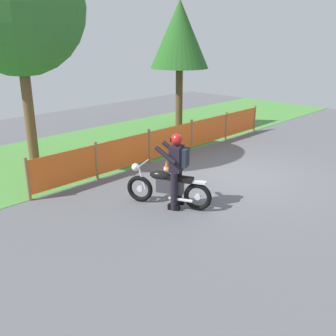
{
  "coord_description": "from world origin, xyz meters",
  "views": [
    {
      "loc": [
        -8.47,
        -5.56,
        3.64
      ],
      "look_at": [
        -2.76,
        -0.02,
        0.9
      ],
      "focal_mm": 41.09,
      "sensor_mm": 36.0,
      "label": 1
    }
  ],
  "objects": [
    {
      "name": "ground",
      "position": [
        0.0,
        0.0,
        -0.01
      ],
      "size": [
        24.0,
        24.0,
        0.02
      ],
      "primitive_type": "cube",
      "color": "#5B5B60"
    },
    {
      "name": "grass_verge",
      "position": [
        0.0,
        5.07,
        0.01
      ],
      "size": [
        24.0,
        5.14,
        0.01
      ],
      "primitive_type": "cube",
      "color": "#4C8C3D",
      "rests_on": "ground"
    },
    {
      "name": "rider_lead",
      "position": [
        -2.67,
        -0.2,
        0.95
      ],
      "size": [
        0.69,
        0.78,
        1.69
      ],
      "rotation": [
        0.0,
        0.0,
        1.99
      ],
      "color": "black",
      "rests_on": "ground"
    },
    {
      "name": "tree_leftmost",
      "position": [
        -3.6,
        4.52,
        4.34
      ],
      "size": [
        3.5,
        3.5,
        6.1
      ],
      "color": "brown",
      "rests_on": "ground"
    },
    {
      "name": "traffic_cone",
      "position": [
        -1.57,
        1.19,
        0.26
      ],
      "size": [
        0.32,
        0.32,
        0.53
      ],
      "color": "black",
      "rests_on": "ground"
    },
    {
      "name": "motorcycle_lead",
      "position": [
        -2.77,
        -0.0,
        0.46
      ],
      "size": [
        0.98,
        1.88,
        0.95
      ],
      "rotation": [
        0.0,
        0.0,
        1.99
      ],
      "color": "black",
      "rests_on": "ground"
    },
    {
      "name": "barrier_fence",
      "position": [
        -0.0,
        2.51,
        0.54
      ],
      "size": [
        9.67,
        0.08,
        1.05
      ],
      "color": "olive",
      "rests_on": "ground"
    },
    {
      "name": "tree_near_left",
      "position": [
        3.0,
        4.94,
        3.67
      ],
      "size": [
        2.27,
        2.27,
        4.97
      ],
      "color": "brown",
      "rests_on": "ground"
    }
  ]
}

